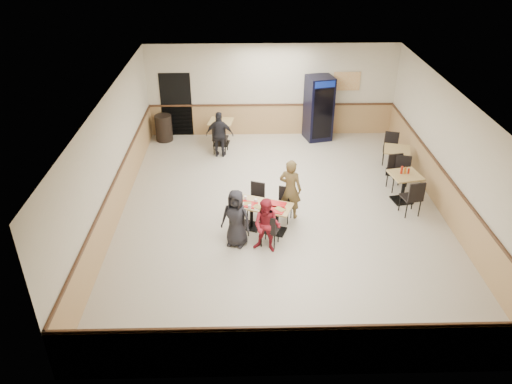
{
  "coord_description": "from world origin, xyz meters",
  "views": [
    {
      "loc": [
        -0.89,
        -10.55,
        6.63
      ],
      "look_at": [
        -0.64,
        -0.5,
        0.88
      ],
      "focal_mm": 35.0,
      "sensor_mm": 36.0,
      "label": 1
    }
  ],
  "objects_px": {
    "diner_woman_left": "(236,218)",
    "trash_bin": "(164,128)",
    "side_table_near": "(404,183)",
    "pepsi_cooler": "(319,108)",
    "diner_woman_right": "(267,226)",
    "back_table": "(221,129)",
    "side_table_far": "(396,157)",
    "lone_diner": "(220,135)",
    "diner_man_opposite": "(290,189)",
    "main_table": "(264,213)"
  },
  "relations": [
    {
      "from": "side_table_near",
      "to": "back_table",
      "type": "height_order",
      "value": "back_table"
    },
    {
      "from": "pepsi_cooler",
      "to": "side_table_far",
      "type": "bearing_deg",
      "value": -66.94
    },
    {
      "from": "lone_diner",
      "to": "pepsi_cooler",
      "type": "relative_size",
      "value": 0.68
    },
    {
      "from": "main_table",
      "to": "pepsi_cooler",
      "type": "bearing_deg",
      "value": 90.47
    },
    {
      "from": "lone_diner",
      "to": "pepsi_cooler",
      "type": "xyz_separation_m",
      "value": [
        3.13,
        1.28,
        0.33
      ]
    },
    {
      "from": "pepsi_cooler",
      "to": "trash_bin",
      "type": "bearing_deg",
      "value": 167.04
    },
    {
      "from": "diner_woman_left",
      "to": "side_table_near",
      "type": "relative_size",
      "value": 1.61
    },
    {
      "from": "side_table_near",
      "to": "back_table",
      "type": "distance_m",
      "value": 6.06
    },
    {
      "from": "diner_woman_right",
      "to": "side_table_near",
      "type": "relative_size",
      "value": 1.51
    },
    {
      "from": "diner_man_opposite",
      "to": "trash_bin",
      "type": "relative_size",
      "value": 1.79
    },
    {
      "from": "diner_man_opposite",
      "to": "back_table",
      "type": "bearing_deg",
      "value": -45.35
    },
    {
      "from": "diner_man_opposite",
      "to": "side_table_near",
      "type": "distance_m",
      "value": 3.06
    },
    {
      "from": "pepsi_cooler",
      "to": "trash_bin",
      "type": "height_order",
      "value": "pepsi_cooler"
    },
    {
      "from": "side_table_near",
      "to": "pepsi_cooler",
      "type": "relative_size",
      "value": 0.41
    },
    {
      "from": "lone_diner",
      "to": "back_table",
      "type": "height_order",
      "value": "lone_diner"
    },
    {
      "from": "diner_woman_left",
      "to": "back_table",
      "type": "distance_m",
      "value": 5.54
    },
    {
      "from": "side_table_near",
      "to": "diner_woman_right",
      "type": "bearing_deg",
      "value": -150.21
    },
    {
      "from": "pepsi_cooler",
      "to": "trash_bin",
      "type": "distance_m",
      "value": 5.04
    },
    {
      "from": "lone_diner",
      "to": "main_table",
      "type": "bearing_deg",
      "value": 112.96
    },
    {
      "from": "side_table_near",
      "to": "pepsi_cooler",
      "type": "height_order",
      "value": "pepsi_cooler"
    },
    {
      "from": "diner_woman_left",
      "to": "side_table_near",
      "type": "xyz_separation_m",
      "value": [
        4.27,
        1.81,
        -0.17
      ]
    },
    {
      "from": "diner_woman_left",
      "to": "pepsi_cooler",
      "type": "height_order",
      "value": "pepsi_cooler"
    },
    {
      "from": "lone_diner",
      "to": "side_table_far",
      "type": "xyz_separation_m",
      "value": [
        5.01,
        -1.26,
        -0.2
      ]
    },
    {
      "from": "diner_man_opposite",
      "to": "lone_diner",
      "type": "distance_m",
      "value": 3.93
    },
    {
      "from": "diner_man_opposite",
      "to": "trash_bin",
      "type": "height_order",
      "value": "diner_man_opposite"
    },
    {
      "from": "side_table_far",
      "to": "pepsi_cooler",
      "type": "xyz_separation_m",
      "value": [
        -1.88,
        2.55,
        0.53
      ]
    },
    {
      "from": "main_table",
      "to": "pepsi_cooler",
      "type": "height_order",
      "value": "pepsi_cooler"
    },
    {
      "from": "diner_woman_left",
      "to": "trash_bin",
      "type": "bearing_deg",
      "value": 132.75
    },
    {
      "from": "diner_woman_right",
      "to": "pepsi_cooler",
      "type": "xyz_separation_m",
      "value": [
        1.92,
        6.16,
        0.39
      ]
    },
    {
      "from": "side_table_far",
      "to": "diner_woman_right",
      "type": "bearing_deg",
      "value": -136.53
    },
    {
      "from": "back_table",
      "to": "trash_bin",
      "type": "relative_size",
      "value": 0.97
    },
    {
      "from": "side_table_far",
      "to": "pepsi_cooler",
      "type": "relative_size",
      "value": 0.42
    },
    {
      "from": "side_table_far",
      "to": "pepsi_cooler",
      "type": "distance_m",
      "value": 3.21
    },
    {
      "from": "main_table",
      "to": "diner_woman_left",
      "type": "relative_size",
      "value": 1.02
    },
    {
      "from": "diner_man_opposite",
      "to": "side_table_near",
      "type": "xyz_separation_m",
      "value": [
        2.98,
        0.66,
        -0.25
      ]
    },
    {
      "from": "lone_diner",
      "to": "pepsi_cooler",
      "type": "height_order",
      "value": "pepsi_cooler"
    },
    {
      "from": "diner_man_opposite",
      "to": "back_table",
      "type": "relative_size",
      "value": 1.84
    },
    {
      "from": "trash_bin",
      "to": "diner_woman_right",
      "type": "bearing_deg",
      "value": -63.29
    },
    {
      "from": "side_table_near",
      "to": "side_table_far",
      "type": "distance_m",
      "value": 1.57
    },
    {
      "from": "main_table",
      "to": "pepsi_cooler",
      "type": "relative_size",
      "value": 0.67
    },
    {
      "from": "diner_woman_left",
      "to": "diner_woman_right",
      "type": "height_order",
      "value": "diner_woman_left"
    },
    {
      "from": "main_table",
      "to": "pepsi_cooler",
      "type": "xyz_separation_m",
      "value": [
        1.95,
        5.33,
        0.59
      ]
    },
    {
      "from": "diner_woman_left",
      "to": "diner_man_opposite",
      "type": "distance_m",
      "value": 1.73
    },
    {
      "from": "diner_man_opposite",
      "to": "lone_diner",
      "type": "xyz_separation_m",
      "value": [
        -1.82,
        3.48,
        -0.06
      ]
    },
    {
      "from": "diner_woman_left",
      "to": "diner_woman_right",
      "type": "xyz_separation_m",
      "value": [
        0.67,
        -0.25,
        -0.04
      ]
    },
    {
      "from": "diner_woman_right",
      "to": "trash_bin",
      "type": "xyz_separation_m",
      "value": [
        -3.08,
        6.11,
        -0.22
      ]
    },
    {
      "from": "lone_diner",
      "to": "side_table_near",
      "type": "bearing_deg",
      "value": 156.32
    },
    {
      "from": "side_table_far",
      "to": "back_table",
      "type": "relative_size",
      "value": 1.05
    },
    {
      "from": "diner_woman_left",
      "to": "trash_bin",
      "type": "distance_m",
      "value": 6.34
    },
    {
      "from": "diner_woman_left",
      "to": "trash_bin",
      "type": "xyz_separation_m",
      "value": [
        -2.4,
        5.86,
        -0.26
      ]
    }
  ]
}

